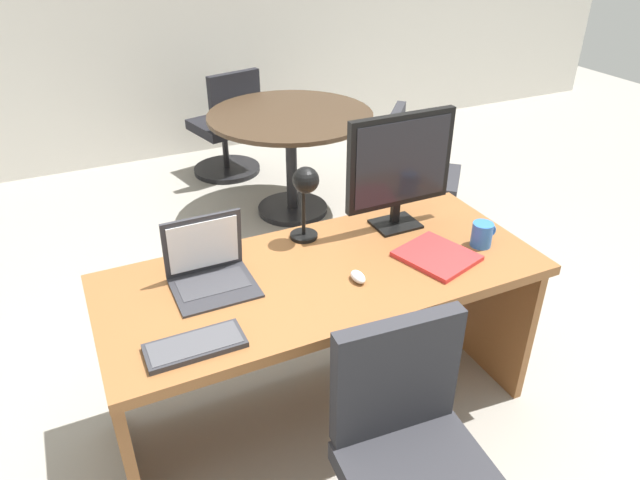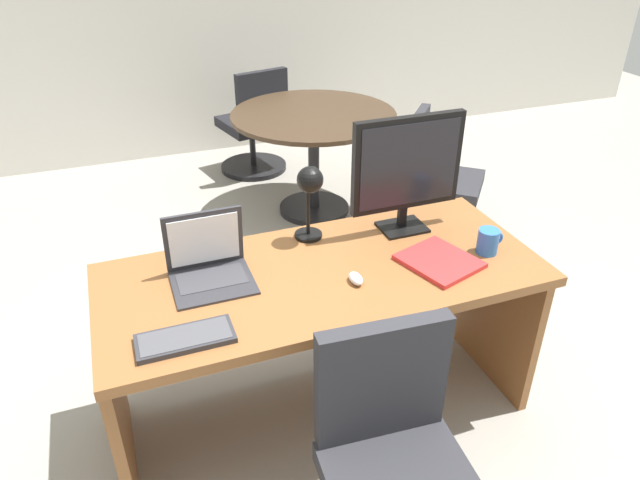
# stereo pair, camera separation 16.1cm
# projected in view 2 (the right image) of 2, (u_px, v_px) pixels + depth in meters

# --- Properties ---
(ground) EXTENTS (12.00, 12.00, 0.00)m
(ground) POSITION_uv_depth(u_px,v_px,m) (243.00, 250.00, 3.88)
(ground) COLOR gray
(desk) EXTENTS (1.74, 0.75, 0.76)m
(desk) POSITION_uv_depth(u_px,v_px,m) (319.00, 306.00, 2.43)
(desk) COLOR brown
(desk) RESTS_ON ground
(monitor) EXTENTS (0.49, 0.16, 0.51)m
(monitor) POSITION_uv_depth(u_px,v_px,m) (407.00, 167.00, 2.43)
(monitor) COLOR black
(monitor) RESTS_ON desk
(laptop) EXTENTS (0.30, 0.27, 0.26)m
(laptop) POSITION_uv_depth(u_px,v_px,m) (208.00, 258.00, 2.22)
(laptop) COLOR #2D2D33
(laptop) RESTS_ON desk
(keyboard) EXTENTS (0.32, 0.14, 0.02)m
(keyboard) POSITION_uv_depth(u_px,v_px,m) (185.00, 338.00, 1.92)
(keyboard) COLOR #2D2D33
(keyboard) RESTS_ON desk
(mouse) EXTENTS (0.05, 0.08, 0.04)m
(mouse) POSITION_uv_depth(u_px,v_px,m) (356.00, 279.00, 2.21)
(mouse) COLOR silver
(mouse) RESTS_ON desk
(desk_lamp) EXTENTS (0.12, 0.14, 0.34)m
(desk_lamp) POSITION_uv_depth(u_px,v_px,m) (310.00, 189.00, 2.38)
(desk_lamp) COLOR black
(desk_lamp) RESTS_ON desk
(book) EXTENTS (0.33, 0.35, 0.02)m
(book) POSITION_uv_depth(u_px,v_px,m) (439.00, 261.00, 2.33)
(book) COLOR red
(book) RESTS_ON desk
(coffee_mug) EXTENTS (0.12, 0.09, 0.11)m
(coffee_mug) POSITION_uv_depth(u_px,v_px,m) (488.00, 241.00, 2.38)
(coffee_mug) COLOR blue
(coffee_mug) RESTS_ON desk
(meeting_table) EXTENTS (1.14, 1.14, 0.75)m
(meeting_table) POSITION_uv_depth(u_px,v_px,m) (314.00, 138.00, 4.09)
(meeting_table) COLOR black
(meeting_table) RESTS_ON ground
(meeting_chair_near) EXTENTS (0.56, 0.57, 0.89)m
(meeting_chair_near) POSITION_uv_depth(u_px,v_px,m) (255.00, 131.00, 4.83)
(meeting_chair_near) COLOR black
(meeting_chair_near) RESTS_ON ground
(meeting_chair_far) EXTENTS (0.66, 0.65, 0.84)m
(meeting_chair_far) POSITION_uv_depth(u_px,v_px,m) (437.00, 188.00, 3.94)
(meeting_chair_far) COLOR black
(meeting_chair_far) RESTS_ON ground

